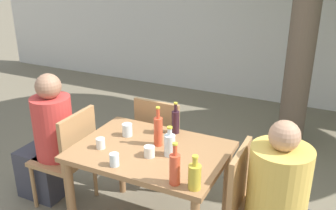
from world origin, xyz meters
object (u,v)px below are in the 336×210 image
Objects in this scene: drinking_glass_1 at (149,151)px; drinking_glass_4 at (114,160)px; patio_chair_1 at (253,203)px; person_seated_0 at (48,145)px; water_bottle_4 at (170,144)px; dining_table_front at (151,161)px; soda_bottle_3 at (175,168)px; oil_cruet_0 at (195,176)px; drinking_glass_0 at (101,143)px; drinking_glass_3 at (127,130)px; patio_chair_2 at (162,136)px; patio_chair_0 at (69,153)px; soda_bottle_1 at (158,131)px; wine_bottle_2 at (175,121)px; drinking_glass_2 at (159,127)px.

drinking_glass_4 is (-0.16, -0.22, 0.01)m from drinking_glass_1.
person_seated_0 is at bearing 90.00° from patio_chair_1.
water_bottle_4 reaches higher than drinking_glass_1.
water_bottle_4 is 0.16m from drinking_glass_1.
soda_bottle_3 is at bearing -43.35° from dining_table_front.
oil_cruet_0 reaches higher than drinking_glass_0.
patio_chair_1 is at bearing 1.72° from water_bottle_4.
oil_cruet_0 reaches higher than drinking_glass_3.
drinking_glass_0 is at bearing 81.39° from patio_chair_2.
soda_bottle_3 is at bearing -2.32° from drinking_glass_4.
dining_table_front is 1.25× the size of patio_chair_1.
patio_chair_0 is 0.90m from soda_bottle_1.
wine_bottle_2 reaches higher than drinking_glass_3.
patio_chair_1 is at bearing 7.39° from drinking_glass_0.
wine_bottle_2 is at bearing 50.80° from drinking_glass_0.
oil_cruet_0 is at bearing 77.78° from person_seated_0.
drinking_glass_1 is at bearing -72.73° from drinking_glass_2.
person_seated_0 reaches higher than soda_bottle_1.
drinking_glass_3 is (-0.30, 0.04, -0.07)m from soda_bottle_1.
water_bottle_4 is at bearing 91.72° from patio_chair_1.
dining_table_front is 4.25× the size of wine_bottle_2.
soda_bottle_3 is (0.33, -0.42, -0.01)m from soda_bottle_1.
patio_chair_0 is 8.34× the size of drinking_glass_2.
patio_chair_2 is at bearing 96.81° from drinking_glass_4.
patio_chair_2 is 0.75× the size of person_seated_0.
wine_bottle_2 is 0.44m from drinking_glass_1.
soda_bottle_3 is at bearing -51.55° from soda_bottle_1.
soda_bottle_1 reaches higher than dining_table_front.
soda_bottle_1 is 0.22m from drinking_glass_2.
drinking_glass_4 is at bearing 178.80° from oil_cruet_0.
oil_cruet_0 is 2.29× the size of drinking_glass_3.
soda_bottle_3 is 0.37m from water_bottle_4.
wine_bottle_2 is 0.63m from drinking_glass_0.
drinking_glass_0 is at bearing 97.39° from patio_chair_1.
drinking_glass_4 is at bearing -35.65° from drinking_glass_0.
wine_bottle_2 reaches higher than patio_chair_2.
wine_bottle_2 reaches higher than oil_cruet_0.
dining_table_front is 4.97× the size of water_bottle_4.
drinking_glass_2 is (0.28, 0.42, 0.01)m from drinking_glass_0.
wine_bottle_2 is at bearing 123.34° from oil_cruet_0.
patio_chair_1 is 0.65m from soda_bottle_3.
drinking_glass_0 is at bearing 77.79° from person_seated_0.
dining_table_front is 12.30× the size of drinking_glass_4.
patio_chair_2 is 0.53m from wine_bottle_2.
drinking_glass_4 is at bearing -125.92° from drinking_glass_1.
water_bottle_4 is (-0.19, 0.32, -0.02)m from soda_bottle_3.
soda_bottle_1 reaches higher than drinking_glass_2.
drinking_glass_2 is at bearing 35.08° from drinking_glass_3.
drinking_glass_3 is at bearing 84.38° from patio_chair_2.
drinking_glass_3 is at bearing -146.59° from wine_bottle_2.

